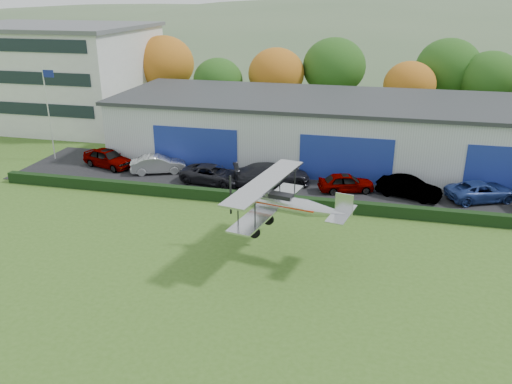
% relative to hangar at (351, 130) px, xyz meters
% --- Properties ---
extents(ground, '(300.00, 300.00, 0.00)m').
position_rel_hangar_xyz_m(ground, '(-5.00, -27.98, -2.66)').
color(ground, '#3A5D1D').
rests_on(ground, ground).
extents(apron, '(48.00, 9.00, 0.05)m').
position_rel_hangar_xyz_m(apron, '(-2.00, -6.98, -2.63)').
color(apron, black).
rests_on(apron, ground).
extents(hedge, '(46.00, 0.60, 0.80)m').
position_rel_hangar_xyz_m(hedge, '(-2.00, -11.78, -2.26)').
color(hedge, black).
rests_on(hedge, ground).
extents(hangar, '(40.60, 12.60, 5.30)m').
position_rel_hangar_xyz_m(hangar, '(0.00, 0.00, 0.00)').
color(hangar, '#B2B7BC').
rests_on(hangar, ground).
extents(office_block, '(20.60, 15.60, 10.40)m').
position_rel_hangar_xyz_m(office_block, '(-33.00, 7.02, 2.56)').
color(office_block, silver).
rests_on(office_block, ground).
extents(flagpole, '(1.05, 0.10, 8.00)m').
position_rel_hangar_xyz_m(flagpole, '(-24.88, -5.98, 2.13)').
color(flagpole, silver).
rests_on(flagpole, ground).
extents(tree_belt, '(75.70, 13.22, 10.12)m').
position_rel_hangar_xyz_m(tree_belt, '(-4.15, 12.64, 2.95)').
color(tree_belt, '#3D2614').
rests_on(tree_belt, ground).
extents(distant_hills, '(430.00, 196.00, 56.00)m').
position_rel_hangar_xyz_m(distant_hills, '(-9.38, 112.02, -15.70)').
color(distant_hills, '#4C6642').
rests_on(distant_hills, ground).
extents(car_0, '(4.89, 3.21, 1.55)m').
position_rel_hangar_xyz_m(car_0, '(-19.36, -6.90, -1.83)').
color(car_0, gray).
rests_on(car_0, apron).
extents(car_1, '(4.63, 3.06, 1.44)m').
position_rel_hangar_xyz_m(car_1, '(-14.71, -7.31, -1.89)').
color(car_1, silver).
rests_on(car_1, apron).
extents(car_2, '(5.27, 3.01, 1.39)m').
position_rel_hangar_xyz_m(car_2, '(-9.71, -8.59, -1.91)').
color(car_2, black).
rests_on(car_2, apron).
extents(car_3, '(6.18, 4.14, 1.66)m').
position_rel_hangar_xyz_m(car_3, '(-5.27, -7.99, -1.77)').
color(car_3, black).
rests_on(car_3, apron).
extents(car_4, '(4.33, 2.77, 1.37)m').
position_rel_hangar_xyz_m(car_4, '(0.26, -8.03, -1.92)').
color(car_4, gray).
rests_on(car_4, apron).
extents(car_5, '(4.66, 2.86, 1.45)m').
position_rel_hangar_xyz_m(car_5, '(4.66, -8.15, -1.88)').
color(car_5, gray).
rests_on(car_5, apron).
extents(car_6, '(5.36, 3.97, 1.35)m').
position_rel_hangar_xyz_m(car_6, '(9.57, -7.59, -1.93)').
color(car_6, navy).
rests_on(car_6, apron).
extents(biplane, '(7.05, 8.04, 2.99)m').
position_rel_hangar_xyz_m(biplane, '(-2.45, -18.78, 0.58)').
color(biplane, silver).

